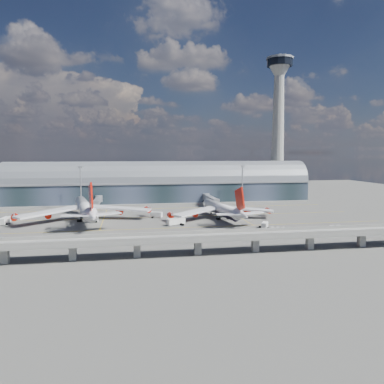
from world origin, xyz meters
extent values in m
plane|color=#474744|center=(0.00, 0.00, 0.00)|extent=(500.00, 500.00, 0.00)
cube|color=gold|center=(0.00, -10.00, 0.01)|extent=(200.00, 0.25, 0.01)
cube|color=gold|center=(0.00, 20.00, 0.01)|extent=(200.00, 0.25, 0.01)
cube|color=gold|center=(0.00, 50.00, 0.01)|extent=(200.00, 0.25, 0.01)
cube|color=gold|center=(-35.00, 30.00, 0.01)|extent=(0.25, 80.00, 0.01)
cube|color=gold|center=(35.00, 30.00, 0.01)|extent=(0.25, 80.00, 0.01)
cube|color=#1C292F|center=(0.00, 78.00, 7.00)|extent=(200.00, 28.00, 14.00)
cylinder|color=slate|center=(0.00, 78.00, 14.00)|extent=(200.00, 28.00, 28.00)
cube|color=gray|center=(0.00, 64.00, 14.00)|extent=(200.00, 1.00, 1.20)
cube|color=gray|center=(0.00, 78.00, 0.60)|extent=(200.00, 30.00, 1.20)
cube|color=gray|center=(85.00, 83.00, 4.00)|extent=(18.00, 18.00, 8.00)
cone|color=gray|center=(85.00, 83.00, 45.00)|extent=(10.00, 10.00, 90.00)
cone|color=gray|center=(85.00, 83.00, 92.00)|extent=(16.00, 16.00, 8.00)
cylinder|color=black|center=(85.00, 83.00, 97.00)|extent=(18.00, 18.00, 5.00)
cylinder|color=slate|center=(85.00, 83.00, 100.00)|extent=(19.00, 19.00, 1.50)
cylinder|color=gray|center=(85.00, 83.00, 101.50)|extent=(2.40, 2.40, 3.00)
cube|color=gray|center=(0.00, -55.00, 5.50)|extent=(220.00, 8.50, 1.20)
cube|color=gray|center=(0.00, -59.00, 6.60)|extent=(220.00, 0.40, 1.20)
cube|color=gray|center=(0.00, -51.00, 6.60)|extent=(220.00, 0.40, 1.20)
cube|color=gray|center=(0.00, -56.50, 6.15)|extent=(220.00, 0.12, 0.12)
cube|color=gray|center=(0.00, -53.50, 6.15)|extent=(220.00, 0.12, 0.12)
cube|color=gray|center=(-60.00, -55.00, 2.50)|extent=(2.20, 2.20, 5.00)
cube|color=gray|center=(-40.00, -55.00, 2.50)|extent=(2.20, 2.20, 5.00)
cube|color=gray|center=(-20.00, -55.00, 2.50)|extent=(2.20, 2.20, 5.00)
cube|color=gray|center=(0.00, -55.00, 2.50)|extent=(2.20, 2.20, 5.00)
cube|color=gray|center=(20.00, -55.00, 2.50)|extent=(2.20, 2.20, 5.00)
cube|color=gray|center=(40.00, -55.00, 2.50)|extent=(2.20, 2.20, 5.00)
cube|color=gray|center=(60.00, -55.00, 2.50)|extent=(2.20, 2.20, 5.00)
cylinder|color=gray|center=(-50.00, 55.00, 12.50)|extent=(0.70, 0.70, 25.00)
cube|color=gray|center=(-50.00, 55.00, 25.20)|extent=(3.00, 0.40, 1.00)
cylinder|color=gray|center=(50.00, 55.00, 12.50)|extent=(0.70, 0.70, 25.00)
cube|color=gray|center=(50.00, 55.00, 25.20)|extent=(3.00, 0.40, 1.00)
cylinder|color=white|center=(-43.87, 17.33, 6.17)|extent=(16.74, 53.00, 6.37)
cone|color=white|center=(-49.71, 46.12, 6.17)|extent=(7.83, 9.07, 6.37)
cone|color=white|center=(-37.63, -13.42, 6.97)|extent=(8.62, 12.97, 6.37)
cube|color=#B61507|center=(-38.23, -10.49, 14.83)|extent=(3.05, 11.80, 13.18)
cube|color=white|center=(-59.80, 12.06, 5.37)|extent=(29.84, 26.55, 2.57)
cube|color=white|center=(-27.15, 18.69, 5.37)|extent=(33.03, 16.76, 2.57)
cylinder|color=#B61507|center=(-60.80, 13.89, 3.58)|extent=(4.11, 5.51, 3.19)
cylinder|color=#B61507|center=(-75.32, 10.95, 3.58)|extent=(4.11, 5.51, 3.19)
cylinder|color=#B61507|center=(-26.94, 20.76, 3.58)|extent=(4.11, 5.51, 3.19)
cylinder|color=#B61507|center=(-12.42, 23.71, 3.58)|extent=(4.11, 5.51, 3.19)
cylinder|color=gray|center=(-47.57, 35.57, 1.49)|extent=(0.50, 0.50, 2.99)
cylinder|color=gray|center=(-46.20, 12.79, 1.49)|extent=(0.60, 0.60, 2.99)
cylinder|color=gray|center=(-39.96, 14.06, 1.49)|extent=(0.60, 0.60, 2.99)
cylinder|color=black|center=(-46.20, 12.79, 0.55)|extent=(2.44, 1.90, 1.49)
cylinder|color=black|center=(-39.96, 14.06, 0.55)|extent=(2.44, 1.90, 1.49)
cylinder|color=white|center=(24.64, 10.34, 5.24)|extent=(10.21, 43.24, 5.15)
cone|color=white|center=(21.77, 34.30, 5.24)|extent=(5.96, 7.66, 5.15)
cone|color=white|center=(27.71, -15.39, 5.95)|extent=(6.38, 11.19, 5.15)
cube|color=#B61507|center=(27.40, -12.74, 12.70)|extent=(1.88, 10.62, 11.76)
cube|color=white|center=(11.04, 6.92, 4.53)|extent=(26.04, 21.12, 2.20)
cube|color=white|center=(38.65, 10.23, 4.53)|extent=(27.54, 16.30, 2.20)
cylinder|color=black|center=(24.64, 10.34, 3.82)|extent=(8.92, 38.78, 4.38)
cylinder|color=#B61507|center=(10.32, 8.63, 2.93)|extent=(3.35, 4.75, 2.84)
cylinder|color=#B61507|center=(-1.95, 7.16, 2.93)|extent=(3.35, 4.75, 2.84)
cylinder|color=#B61507|center=(38.95, 12.05, 2.93)|extent=(3.35, 4.75, 2.84)
cylinder|color=#B61507|center=(51.22, 13.52, 2.93)|extent=(3.35, 4.75, 2.84)
cylinder|color=gray|center=(22.84, 25.37, 1.33)|extent=(0.44, 0.44, 2.66)
cylinder|color=gray|center=(22.24, 6.47, 1.33)|extent=(0.53, 0.53, 2.66)
cylinder|color=gray|center=(27.88, 7.15, 1.33)|extent=(0.53, 0.53, 2.66)
cylinder|color=black|center=(22.24, 6.47, 0.49)|extent=(2.10, 1.55, 1.33)
cylinder|color=black|center=(27.88, 7.15, 0.49)|extent=(2.10, 1.55, 1.33)
cube|color=gray|center=(-40.37, 52.00, 5.20)|extent=(3.00, 24.00, 3.00)
cube|color=gray|center=(-40.37, 40.00, 5.20)|extent=(3.60, 3.60, 3.40)
cylinder|color=gray|center=(-40.37, 64.00, 5.20)|extent=(4.40, 4.40, 4.00)
cylinder|color=gray|center=(-40.37, 40.00, 1.70)|extent=(0.50, 0.50, 3.40)
cylinder|color=black|center=(-40.37, 40.00, 0.35)|extent=(1.40, 0.80, 0.80)
cube|color=gray|center=(28.14, 50.00, 5.20)|extent=(3.00, 28.00, 3.00)
cube|color=gray|center=(28.14, 36.00, 5.20)|extent=(3.60, 3.60, 3.40)
cylinder|color=gray|center=(28.14, 64.00, 5.20)|extent=(4.40, 4.40, 4.00)
cylinder|color=gray|center=(28.14, 36.00, 1.70)|extent=(0.50, 0.50, 3.40)
cylinder|color=black|center=(28.14, 36.00, 0.35)|extent=(1.40, 0.80, 0.80)
cube|color=silver|center=(-80.05, 12.42, 1.76)|extent=(3.27, 7.91, 2.86)
cylinder|color=black|center=(-80.29, 14.87, 0.49)|extent=(2.83, 1.25, 0.99)
cylinder|color=black|center=(-79.81, 9.97, 0.49)|extent=(2.83, 1.25, 0.99)
cube|color=silver|center=(-39.55, 10.13, 1.70)|extent=(5.43, 2.73, 2.76)
cylinder|color=black|center=(-37.86, 10.03, 0.48)|extent=(1.10, 2.70, 0.95)
cylinder|color=black|center=(-41.24, 10.22, 0.48)|extent=(1.10, 2.70, 0.95)
cube|color=silver|center=(-0.55, -3.47, 1.77)|extent=(9.09, 6.11, 2.88)
cylinder|color=black|center=(2.01, -4.69, 0.50)|extent=(2.09, 2.93, 1.00)
cylinder|color=black|center=(-3.11, -2.25, 0.50)|extent=(2.09, 2.93, 1.00)
cube|color=silver|center=(37.58, -17.85, 1.52)|extent=(4.75, 6.04, 2.47)
cylinder|color=black|center=(36.66, -16.27, 0.43)|extent=(2.49, 1.93, 0.86)
cylinder|color=black|center=(38.49, -19.43, 0.43)|extent=(2.49, 1.93, 0.86)
cube|color=silver|center=(26.62, 22.52, 1.56)|extent=(3.49, 5.31, 2.54)
cylinder|color=black|center=(27.05, 24.02, 0.44)|extent=(2.59, 1.51, 0.88)
cylinder|color=black|center=(26.19, 21.02, 0.44)|extent=(2.59, 1.51, 0.88)
cube|color=silver|center=(-8.06, 18.28, 1.64)|extent=(6.56, 4.69, 2.66)
cylinder|color=black|center=(-6.27, 19.09, 0.46)|extent=(1.90, 2.71, 0.92)
cylinder|color=black|center=(-9.85, 17.46, 0.46)|extent=(1.90, 2.71, 0.92)
cube|color=gray|center=(-15.44, -35.53, 0.24)|extent=(2.72, 2.23, 0.29)
cube|color=silver|center=(-15.44, -35.53, 1.03)|extent=(2.32, 2.02, 1.47)
cube|color=gray|center=(-13.03, -36.35, 0.24)|extent=(2.72, 2.23, 0.29)
cube|color=silver|center=(-13.03, -36.35, 1.03)|extent=(2.32, 2.02, 1.47)
cube|color=gray|center=(-10.63, -37.16, 0.24)|extent=(2.72, 2.23, 0.29)
cube|color=silver|center=(-10.63, -37.16, 1.03)|extent=(2.32, 2.02, 1.47)
cube|color=gray|center=(39.07, -22.84, 0.22)|extent=(2.53, 2.13, 0.27)
cube|color=silver|center=(39.07, -22.84, 0.94)|extent=(2.17, 1.92, 1.35)
cube|color=gray|center=(41.24, -23.71, 0.22)|extent=(2.53, 2.13, 0.27)
cube|color=silver|center=(41.24, -23.71, 0.94)|extent=(2.17, 1.92, 1.35)
cube|color=gray|center=(43.40, -24.57, 0.22)|extent=(2.53, 2.13, 0.27)
cube|color=silver|center=(43.40, -24.57, 0.94)|extent=(2.17, 1.92, 1.35)
cube|color=gray|center=(45.57, -25.44, 0.22)|extent=(2.53, 2.13, 0.27)
cube|color=silver|center=(45.57, -25.44, 0.94)|extent=(2.17, 1.92, 1.35)
cube|color=gray|center=(65.77, -26.06, 0.27)|extent=(2.72, 1.90, 0.33)
cube|color=silver|center=(65.77, -26.06, 1.15)|extent=(2.28, 1.76, 1.64)
cube|color=gray|center=(68.61, -26.22, 0.27)|extent=(2.72, 1.90, 0.33)
cube|color=silver|center=(68.61, -26.22, 1.15)|extent=(2.28, 1.76, 1.64)
camera|label=1|loc=(-22.73, -174.52, 33.69)|focal=35.00mm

